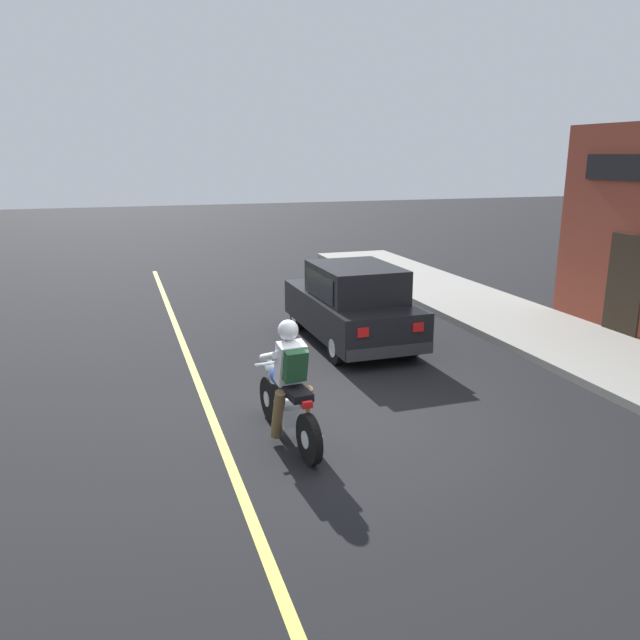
% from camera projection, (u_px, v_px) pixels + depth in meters
% --- Properties ---
extents(ground_plane, '(80.00, 80.00, 0.00)m').
position_uv_depth(ground_plane, '(355.00, 427.00, 8.48)').
color(ground_plane, black).
extents(sidewalk_curb, '(2.60, 22.00, 0.14)m').
position_uv_depth(sidewalk_curb, '(542.00, 331.00, 12.81)').
color(sidewalk_curb, gray).
rests_on(sidewalk_curb, ground).
extents(lane_stripe, '(0.12, 19.80, 0.01)m').
position_uv_depth(lane_stripe, '(193.00, 371.00, 10.69)').
color(lane_stripe, '#D1C64C').
rests_on(lane_stripe, ground).
extents(motorcycle_with_rider, '(0.60, 2.02, 1.62)m').
position_uv_depth(motorcycle_with_rider, '(289.00, 391.00, 7.92)').
color(motorcycle_with_rider, black).
rests_on(motorcycle_with_rider, ground).
extents(car_hatchback, '(1.67, 3.79, 1.57)m').
position_uv_depth(car_hatchback, '(352.00, 305.00, 12.11)').
color(car_hatchback, black).
rests_on(car_hatchback, ground).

